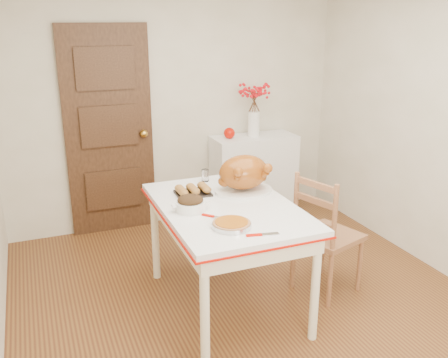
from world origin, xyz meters
name	(u,v)px	position (x,y,z in m)	size (l,w,h in m)	color
floor	(258,314)	(0.00, 0.00, 0.00)	(3.50, 4.00, 0.00)	#4D2615
wall_back	(176,105)	(0.00, 2.00, 1.25)	(3.50, 0.00, 2.50)	silver
door_back	(109,132)	(-0.70, 1.97, 1.03)	(0.85, 0.06, 2.06)	black
sideboard	(254,176)	(0.79, 1.78, 0.45)	(0.90, 0.40, 0.90)	white
kitchen_table	(226,256)	(-0.17, 0.21, 0.41)	(0.94, 1.38, 0.82)	white
chair_oak	(328,233)	(0.66, 0.13, 0.49)	(0.44, 0.44, 0.99)	#A26542
berry_vase	(254,111)	(0.78, 1.78, 1.17)	(0.28, 0.28, 0.55)	white
apple	(229,133)	(0.50, 1.78, 0.96)	(0.12, 0.12, 0.12)	#C30E01
turkey_platter	(244,174)	(0.06, 0.41, 0.97)	(0.45, 0.36, 0.29)	#915010
pumpkin_pie	(232,224)	(-0.29, -0.17, 0.85)	(0.25, 0.25, 0.05)	#A0500E
stuffing_dish	(190,204)	(-0.44, 0.20, 0.88)	(0.27, 0.21, 0.10)	#3F2714
rolls_tray	(193,190)	(-0.32, 0.51, 0.86)	(0.26, 0.20, 0.07)	#9A602F
pie_server	(263,234)	(-0.16, -0.35, 0.83)	(0.21, 0.06, 0.01)	silver
carving_knife	(219,217)	(-0.31, 0.00, 0.83)	(0.25, 0.06, 0.01)	silver
drinking_glass	(205,175)	(-0.13, 0.77, 0.87)	(0.06, 0.06, 0.10)	white
shaker_pair	(237,172)	(0.16, 0.78, 0.87)	(0.09, 0.03, 0.09)	white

